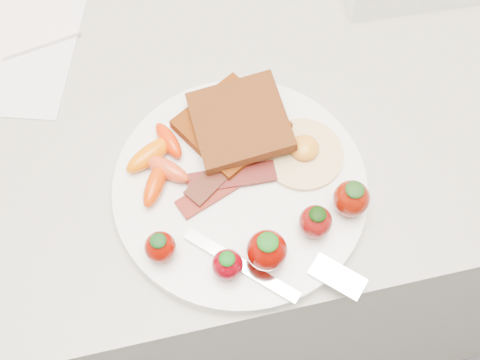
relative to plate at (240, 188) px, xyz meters
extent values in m
cube|color=gray|center=(0.00, 0.16, -0.46)|extent=(2.00, 0.60, 0.90)
cylinder|color=white|center=(0.00, 0.00, 0.00)|extent=(0.27, 0.27, 0.02)
cube|color=#481F04|center=(0.01, 0.07, 0.02)|extent=(0.13, 0.13, 0.01)
cube|color=#321806|center=(0.01, 0.06, 0.03)|extent=(0.10, 0.10, 0.02)
cylinder|color=#F5E6B1|center=(0.07, 0.02, 0.01)|extent=(0.11, 0.11, 0.01)
ellipsoid|color=orange|center=(0.08, 0.02, 0.02)|extent=(0.04, 0.04, 0.02)
cube|color=#4D0304|center=(-0.02, 0.00, 0.01)|extent=(0.10, 0.06, 0.00)
cube|color=#43070B|center=(-0.01, 0.01, 0.01)|extent=(0.09, 0.03, 0.00)
cube|color=black|center=(-0.02, 0.02, 0.02)|extent=(0.09, 0.07, 0.00)
ellipsoid|color=#E46300|center=(-0.09, 0.05, 0.02)|extent=(0.06, 0.05, 0.02)
ellipsoid|color=red|center=(-0.07, 0.03, 0.02)|extent=(0.05, 0.05, 0.02)
ellipsoid|color=#C73200|center=(-0.09, 0.01, 0.02)|extent=(0.04, 0.06, 0.02)
ellipsoid|color=red|center=(-0.06, 0.06, 0.02)|extent=(0.03, 0.05, 0.02)
ellipsoid|color=#720700|center=(-0.09, -0.06, 0.03)|extent=(0.03, 0.03, 0.03)
ellipsoid|color=#0D330F|center=(-0.09, -0.06, 0.04)|extent=(0.02, 0.02, 0.01)
ellipsoid|color=#6B0009|center=(-0.03, -0.09, 0.03)|extent=(0.03, 0.03, 0.03)
ellipsoid|color=#0C500F|center=(-0.03, -0.09, 0.04)|extent=(0.02, 0.02, 0.01)
ellipsoid|color=#6E0500|center=(0.01, -0.09, 0.03)|extent=(0.04, 0.04, 0.04)
ellipsoid|color=#104C0E|center=(0.01, -0.09, 0.05)|extent=(0.02, 0.02, 0.01)
ellipsoid|color=#6C0B09|center=(0.06, -0.07, 0.03)|extent=(0.03, 0.03, 0.04)
ellipsoid|color=black|center=(0.06, -0.07, 0.05)|extent=(0.02, 0.02, 0.01)
ellipsoid|color=#6E0E02|center=(0.10, -0.05, 0.03)|extent=(0.04, 0.04, 0.04)
ellipsoid|color=#15380F|center=(0.10, -0.05, 0.05)|extent=(0.02, 0.02, 0.01)
cube|color=silver|center=(-0.02, -0.09, 0.01)|extent=(0.10, 0.10, 0.00)
cube|color=white|center=(0.07, -0.12, 0.01)|extent=(0.06, 0.06, 0.00)
cube|color=silver|center=(-0.23, 0.25, -0.01)|extent=(0.21, 0.24, 0.00)
cube|color=silver|center=(-0.21, 0.31, 0.00)|extent=(0.12, 0.16, 0.01)
camera|label=1|loc=(-0.06, -0.27, 0.58)|focal=45.00mm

